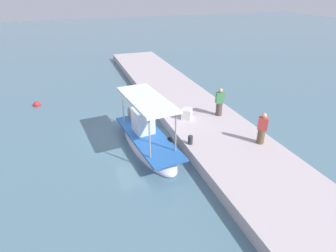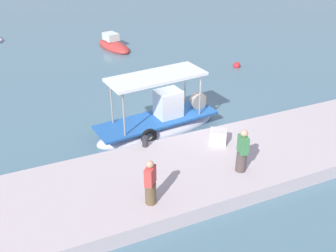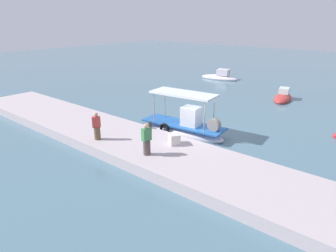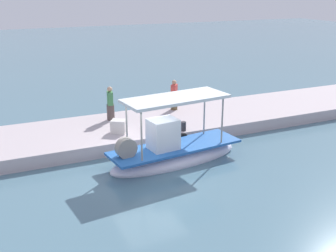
{
  "view_description": "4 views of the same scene",
  "coord_description": "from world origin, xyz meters",
  "px_view_note": "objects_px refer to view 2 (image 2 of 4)",
  "views": [
    {
      "loc": [
        -13.46,
        2.93,
        7.63
      ],
      "look_at": [
        -0.68,
        -1.6,
        0.75
      ],
      "focal_mm": 30.34,
      "sensor_mm": 36.0,
      "label": 1
    },
    {
      "loc": [
        -6.98,
        -14.32,
        8.67
      ],
      "look_at": [
        -1.49,
        -1.98,
        1.2
      ],
      "focal_mm": 41.03,
      "sensor_mm": 36.0,
      "label": 2
    },
    {
      "loc": [
        9.98,
        -15.31,
        7.25
      ],
      "look_at": [
        -1.11,
        -2.02,
        1.04
      ],
      "focal_mm": 32.72,
      "sensor_mm": 36.0,
      "label": 3
    },
    {
      "loc": [
        5.48,
        13.9,
        6.88
      ],
      "look_at": [
        -1.74,
        -2.04,
        0.94
      ],
      "focal_mm": 44.4,
      "sensor_mm": 36.0,
      "label": 4
    }
  ],
  "objects_px": {
    "main_fishing_boat": "(159,122)",
    "fisherman_near_bollard": "(150,184)",
    "mooring_bollard": "(145,141)",
    "marker_buoy": "(237,66)",
    "cargo_crate": "(218,137)",
    "fisherman_by_crate": "(242,153)",
    "moored_boat_mid": "(114,45)"
  },
  "relations": [
    {
      "from": "main_fishing_boat",
      "to": "fisherman_near_bollard",
      "type": "distance_m",
      "value": 5.68
    },
    {
      "from": "mooring_bollard",
      "to": "marker_buoy",
      "type": "bearing_deg",
      "value": 39.23
    },
    {
      "from": "main_fishing_boat",
      "to": "cargo_crate",
      "type": "distance_m",
      "value": 3.14
    },
    {
      "from": "fisherman_by_crate",
      "to": "marker_buoy",
      "type": "xyz_separation_m",
      "value": [
        6.66,
        10.45,
        -1.24
      ]
    },
    {
      "from": "main_fishing_boat",
      "to": "mooring_bollard",
      "type": "bearing_deg",
      "value": -126.82
    },
    {
      "from": "mooring_bollard",
      "to": "marker_buoy",
      "type": "relative_size",
      "value": 0.9
    },
    {
      "from": "main_fishing_boat",
      "to": "cargo_crate",
      "type": "bearing_deg",
      "value": -63.25
    },
    {
      "from": "mooring_bollard",
      "to": "marker_buoy",
      "type": "xyz_separation_m",
      "value": [
        9.2,
        7.51,
        -0.7
      ]
    },
    {
      "from": "cargo_crate",
      "to": "fisherman_by_crate",
      "type": "bearing_deg",
      "value": -96.09
    },
    {
      "from": "main_fishing_boat",
      "to": "moored_boat_mid",
      "type": "height_order",
      "value": "main_fishing_boat"
    },
    {
      "from": "mooring_bollard",
      "to": "cargo_crate",
      "type": "distance_m",
      "value": 2.92
    },
    {
      "from": "fisherman_by_crate",
      "to": "moored_boat_mid",
      "type": "xyz_separation_m",
      "value": [
        0.55,
        17.53,
        -1.13
      ]
    },
    {
      "from": "fisherman_near_bollard",
      "to": "marker_buoy",
      "type": "distance_m",
      "value": 14.93
    },
    {
      "from": "main_fishing_boat",
      "to": "mooring_bollard",
      "type": "distance_m",
      "value": 2.27
    },
    {
      "from": "moored_boat_mid",
      "to": "marker_buoy",
      "type": "bearing_deg",
      "value": -49.24
    },
    {
      "from": "main_fishing_boat",
      "to": "cargo_crate",
      "type": "xyz_separation_m",
      "value": [
        1.4,
        -2.78,
        0.4
      ]
    },
    {
      "from": "main_fishing_boat",
      "to": "moored_boat_mid",
      "type": "distance_m",
      "value": 12.91
    },
    {
      "from": "fisherman_by_crate",
      "to": "cargo_crate",
      "type": "xyz_separation_m",
      "value": [
        0.21,
        1.96,
        -0.46
      ]
    },
    {
      "from": "fisherman_by_crate",
      "to": "mooring_bollard",
      "type": "bearing_deg",
      "value": 130.85
    },
    {
      "from": "mooring_bollard",
      "to": "moored_boat_mid",
      "type": "xyz_separation_m",
      "value": [
        3.09,
        14.59,
        -0.58
      ]
    },
    {
      "from": "mooring_bollard",
      "to": "cargo_crate",
      "type": "bearing_deg",
      "value": -19.56
    },
    {
      "from": "cargo_crate",
      "to": "marker_buoy",
      "type": "height_order",
      "value": "cargo_crate"
    },
    {
      "from": "fisherman_near_bollard",
      "to": "fisherman_by_crate",
      "type": "height_order",
      "value": "fisherman_by_crate"
    },
    {
      "from": "cargo_crate",
      "to": "marker_buoy",
      "type": "distance_m",
      "value": 10.69
    },
    {
      "from": "mooring_bollard",
      "to": "cargo_crate",
      "type": "xyz_separation_m",
      "value": [
        2.75,
        -0.98,
        0.08
      ]
    },
    {
      "from": "cargo_crate",
      "to": "marker_buoy",
      "type": "relative_size",
      "value": 1.39
    },
    {
      "from": "moored_boat_mid",
      "to": "main_fishing_boat",
      "type": "bearing_deg",
      "value": -97.77
    },
    {
      "from": "main_fishing_boat",
      "to": "fisherman_near_bollard",
      "type": "bearing_deg",
      "value": -115.44
    },
    {
      "from": "mooring_bollard",
      "to": "main_fishing_boat",
      "type": "bearing_deg",
      "value": 53.18
    },
    {
      "from": "cargo_crate",
      "to": "moored_boat_mid",
      "type": "distance_m",
      "value": 15.59
    },
    {
      "from": "main_fishing_boat",
      "to": "marker_buoy",
      "type": "xyz_separation_m",
      "value": [
        7.85,
        5.71,
        -0.38
      ]
    },
    {
      "from": "cargo_crate",
      "to": "moored_boat_mid",
      "type": "relative_size",
      "value": 0.17
    }
  ]
}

